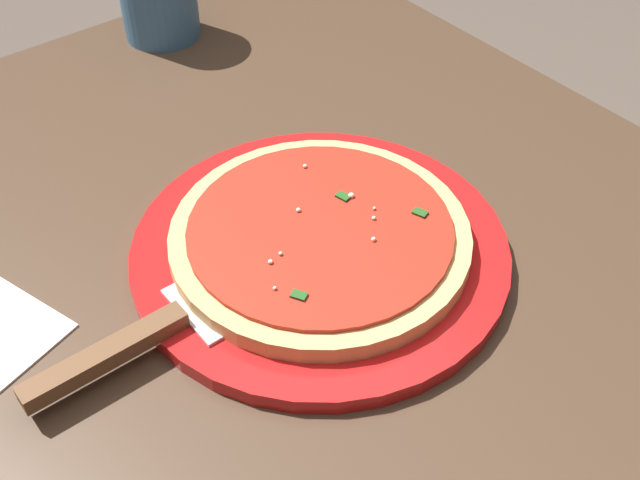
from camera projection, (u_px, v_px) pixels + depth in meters
name	position (u px, v px, depth m)	size (l,w,h in m)	color
restaurant_table	(267.00, 366.00, 0.78)	(0.90, 0.83, 0.72)	black
serving_plate	(320.00, 251.00, 0.68)	(0.32, 0.32, 0.01)	red
pizza	(320.00, 236.00, 0.67)	(0.25, 0.25, 0.02)	#DBB26B
pizza_server	(155.00, 331.00, 0.60)	(0.07, 0.22, 0.01)	silver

